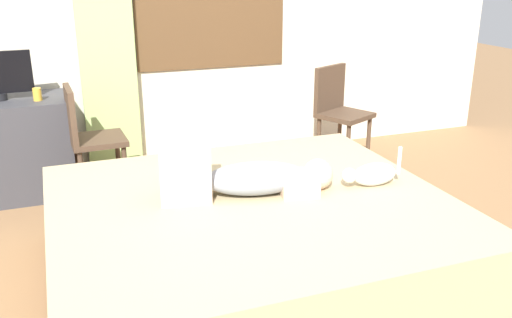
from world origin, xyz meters
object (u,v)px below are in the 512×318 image
(cat, at_px, (372,174))
(cup, at_px, (37,94))
(chair_by_desk, at_px, (88,135))
(chair_spare, at_px, (338,108))
(bed, at_px, (252,243))
(desk, at_px, (9,149))
(person_lying, at_px, (238,174))

(cat, distance_m, cup, 2.45)
(chair_by_desk, bearing_deg, chair_spare, 1.54)
(bed, bearing_deg, cup, 120.89)
(cat, bearing_deg, chair_spare, 67.57)
(desk, xyz_separation_m, chair_by_desk, (0.55, -0.31, 0.14))
(bed, height_order, chair_spare, chair_spare)
(bed, bearing_deg, chair_spare, 48.91)
(bed, distance_m, cup, 2.05)
(chair_by_desk, bearing_deg, desk, 150.76)
(person_lying, bearing_deg, bed, -69.43)
(desk, relative_size, chair_spare, 1.05)
(person_lying, height_order, cat, person_lying)
(desk, distance_m, cup, 0.50)
(cat, height_order, chair_by_desk, chair_by_desk)
(bed, height_order, chair_by_desk, chair_by_desk)
(cup, bearing_deg, chair_spare, -3.56)
(person_lying, distance_m, chair_spare, 2.01)
(cup, bearing_deg, person_lying, -58.52)
(cat, xyz_separation_m, chair_by_desk, (-1.40, 1.54, -0.06))
(bed, height_order, desk, desk)
(cup, relative_size, chair_spare, 0.11)
(desk, bearing_deg, cup, -23.34)
(bed, distance_m, cat, 0.77)
(person_lying, relative_size, desk, 1.05)
(cat, height_order, desk, desk)
(person_lying, relative_size, chair_spare, 1.10)
(desk, distance_m, chair_by_desk, 0.65)
(person_lying, distance_m, chair_by_desk, 1.55)
(chair_spare, bearing_deg, bed, -131.09)
(person_lying, bearing_deg, cat, -11.14)
(desk, bearing_deg, person_lying, -54.26)
(bed, bearing_deg, person_lying, 110.57)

